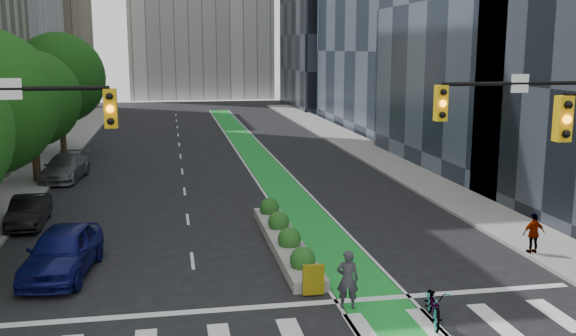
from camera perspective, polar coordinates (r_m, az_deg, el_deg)
name	(u,v)px	position (r m, az deg, el deg)	size (l,w,h in m)	color
ground	(287,322)	(19.18, -0.12, -13.52)	(160.00, 160.00, 0.00)	black
sidewalk_left	(34,172)	(43.80, -21.67, -0.37)	(3.60, 90.00, 0.15)	gray
sidewalk_right	(388,161)	(45.45, 8.91, 0.64)	(3.60, 90.00, 0.15)	gray
bike_lane_paint	(255,154)	(48.26, -2.99, 1.25)	(2.20, 70.00, 0.01)	green
building_tan_far	(23,4)	(85.07, -22.48, 13.30)	(14.00, 16.00, 26.00)	tan
building_dark_end	(343,1)	(88.52, 4.90, 14.55)	(14.00, 18.00, 28.00)	black
tree_midfar	(32,99)	(40.11, -21.83, 5.71)	(5.60, 5.60, 7.76)	black
tree_far	(59,78)	(49.89, -19.67, 7.53)	(6.60, 6.60, 9.00)	black
signal_right	(560,148)	(21.48, 23.05, 1.64)	(5.82, 0.51, 7.20)	black
median_planter	(285,238)	(25.75, -0.30, -6.25)	(1.20, 10.26, 1.10)	gray
bicycle	(434,304)	(19.44, 12.83, -11.71)	(0.72, 2.07, 1.09)	gray
cyclist	(348,280)	(19.83, 5.32, -9.84)	(0.67, 0.44, 1.85)	#322E37
parked_car_left_near	(62,251)	(23.90, -19.41, -6.99)	(2.03, 5.05, 1.72)	#0D1153
parked_car_left_mid	(29,211)	(30.94, -22.04, -3.59)	(1.41, 4.04, 1.33)	black
parked_car_left_far	(65,167)	(40.92, -19.22, 0.04)	(2.13, 5.23, 1.52)	#5B5D60
pedestrian_far	(534,233)	(26.17, 21.01, -5.45)	(0.90, 0.38, 1.54)	gray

